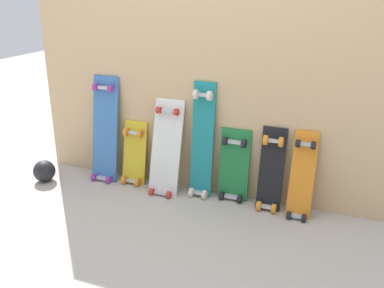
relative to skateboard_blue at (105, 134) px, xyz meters
The scene contains 10 objects.
ground_plane 0.85m from the skateboard_blue, ahead, with size 12.00×12.00×0.00m, color #B2AAA0.
plywood_wall_panel 0.93m from the skateboard_blue, ahead, with size 2.68×0.04×1.80m, color tan.
skateboard_blue is the anchor object (origin of this frame).
skateboard_yellow 0.30m from the skateboard_blue, ahead, with size 0.20×0.17×0.56m.
skateboard_white 0.55m from the skateboard_blue, ahead, with size 0.23×0.26×0.77m.
skateboard_teal 0.82m from the skateboard_blue, ahead, with size 0.17×0.18×0.91m.
skateboard_green 1.07m from the skateboard_blue, ahead, with size 0.22×0.13×0.59m.
skateboard_black 1.34m from the skateboard_blue, ahead, with size 0.17×0.19×0.64m.
skateboard_orange 1.56m from the skateboard_blue, ahead, with size 0.16×0.22×0.65m.
rubber_ball 0.58m from the skateboard_blue, 150.29° to the right, with size 0.17×0.17×0.17m, color black.
Camera 1 is at (1.10, -2.79, 1.51)m, focal length 40.63 mm.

